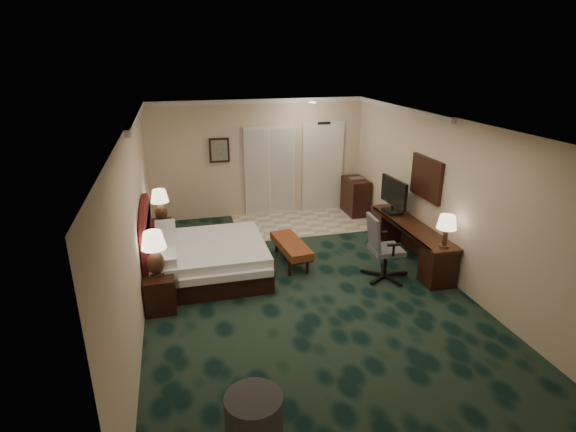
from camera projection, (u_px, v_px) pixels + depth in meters
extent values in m
cube|color=black|center=(303.00, 287.00, 7.45)|extent=(5.00, 7.50, 0.00)
cube|color=silver|center=(305.00, 123.00, 6.52)|extent=(5.00, 7.50, 0.00)
cube|color=beige|center=(259.00, 159.00, 10.39)|extent=(5.00, 0.00, 2.70)
cube|color=beige|center=(434.00, 363.00, 3.57)|extent=(5.00, 0.00, 2.70)
cube|color=beige|center=(135.00, 225.00, 6.40)|extent=(0.00, 7.50, 2.70)
cube|color=beige|center=(446.00, 199.00, 7.56)|extent=(0.00, 7.50, 2.70)
cube|color=tan|center=(305.00, 222.00, 10.29)|extent=(3.20, 1.70, 0.01)
cube|color=silver|center=(322.00, 168.00, 10.83)|extent=(1.02, 0.06, 2.18)
cube|color=#B7B6AF|center=(270.00, 171.00, 10.52)|extent=(1.20, 0.06, 2.10)
cube|color=#476058|center=(219.00, 150.00, 10.06)|extent=(0.45, 0.06, 0.55)
cube|color=white|center=(426.00, 178.00, 8.03)|extent=(0.05, 0.95, 0.75)
cube|color=white|center=(210.00, 260.00, 7.74)|extent=(1.91, 1.77, 0.61)
cube|color=black|center=(160.00, 292.00, 6.74)|extent=(0.45, 0.51, 0.56)
cube|color=black|center=(162.00, 235.00, 8.89)|extent=(0.44, 0.50, 0.55)
cube|color=maroon|center=(291.00, 252.00, 8.27)|extent=(0.54, 1.25, 0.41)
cylinder|color=#323232|center=(254.00, 414.00, 4.56)|extent=(0.65, 0.65, 0.43)
cube|color=black|center=(409.00, 242.00, 8.33)|extent=(0.52, 2.43, 0.70)
cube|color=black|center=(393.00, 196.00, 8.71)|extent=(0.12, 0.89, 0.69)
cube|color=black|center=(355.00, 196.00, 10.72)|extent=(0.45, 0.81, 0.86)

